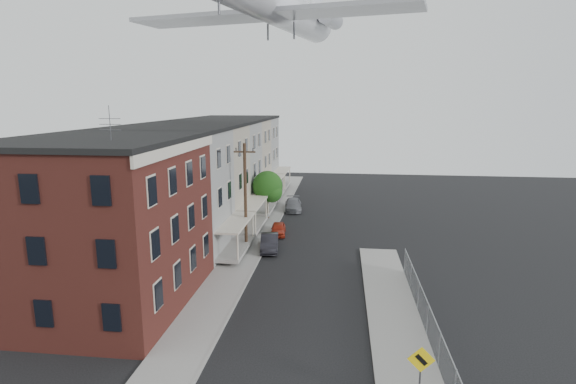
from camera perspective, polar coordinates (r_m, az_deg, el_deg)
name	(u,v)px	position (r m, az deg, el deg)	size (l,w,h in m)	color
ground	(285,384)	(21.74, -0.34, -23.17)	(120.00, 120.00, 0.00)	black
sidewalk_left	(260,229)	(44.20, -3.55, -4.70)	(3.00, 62.00, 0.12)	gray
sidewalk_right	(396,324)	(26.94, 13.52, -16.03)	(3.00, 26.00, 0.12)	gray
curb_left	(275,229)	(43.97, -1.69, -4.76)	(0.15, 62.00, 0.14)	gray
curb_right	(370,323)	(26.80, 10.32, -16.02)	(0.15, 26.00, 0.14)	gray
corner_building	(103,222)	(29.44, -22.40, -3.56)	(10.31, 12.30, 12.15)	black
row_house_a	(165,192)	(37.77, -15.41, 0.02)	(11.98, 7.00, 10.30)	#5E5E5C
row_house_b	(193,177)	(44.22, -12.02, 1.81)	(11.98, 7.00, 10.30)	gray
row_house_c	(213,167)	(50.81, -9.50, 3.14)	(11.98, 7.00, 10.30)	#5E5E5C
row_house_d	(229,159)	(57.50, -7.56, 4.16)	(11.98, 7.00, 10.30)	gray
row_house_e	(241,153)	(64.25, -6.02, 4.96)	(11.98, 7.00, 10.30)	#5E5E5C
chainlink_fence	(428,319)	(25.87, 17.30, -15.14)	(0.06, 18.06, 1.90)	gray
warning_sign	(421,368)	(20.02, 16.50, -20.61)	(1.10, 0.11, 2.80)	#515156
utility_pole	(245,195)	(37.39, -5.44, -0.43)	(1.80, 0.26, 9.00)	black
street_tree	(269,188)	(47.13, -2.48, 0.57)	(3.22, 3.20, 5.20)	black
car_near	(278,229)	(42.31, -1.25, -4.71)	(1.34, 3.33, 1.13)	#A52815
car_mid	(270,242)	(38.04, -2.36, -6.42)	(1.43, 4.11, 1.35)	black
car_far	(293,205)	(51.62, 0.66, -1.62)	(1.85, 4.55, 1.32)	slate
airplane	(279,6)	(41.81, -1.13, 22.52)	(24.96, 28.53, 8.21)	white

